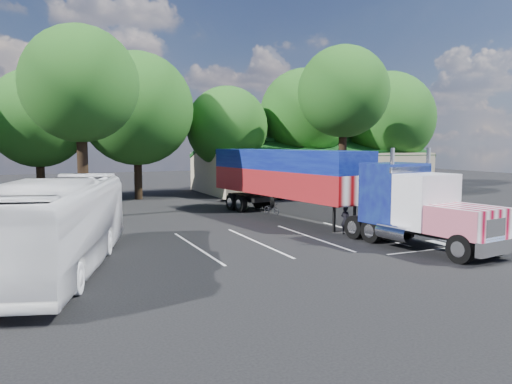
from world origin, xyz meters
name	(u,v)px	position (x,y,z in m)	size (l,w,h in m)	color
ground	(265,221)	(0.00, 0.00, 0.00)	(120.00, 120.00, 0.00)	black
event_hall	(311,169)	(13.74, 17.81, 2.21)	(24.20, 14.12, 5.55)	tan
tree_row_b	(38,118)	(-13.00, 17.80, 7.13)	(8.40, 8.40, 11.35)	black
tree_row_c	(137,109)	(-5.00, 16.20, 8.04)	(10.00, 10.00, 13.05)	black
tree_row_d	(227,127)	(4.00, 17.50, 6.58)	(8.00, 8.00, 10.60)	black
tree_row_e	(305,114)	(13.00, 18.00, 8.09)	(9.60, 9.60, 12.90)	black
tree_row_f	(388,118)	(23.00, 16.80, 7.79)	(10.40, 10.40, 13.00)	black
tree_near_left	(80,85)	(-10.50, 6.00, 8.81)	(7.60, 7.60, 12.65)	black
tree_near_right	(343,92)	(11.50, 8.50, 9.46)	(8.00, 8.00, 13.50)	black
semi_truck	(312,180)	(2.31, -2.01, 2.71)	(5.99, 23.02, 4.79)	black
woman	(346,220)	(2.12, -6.00, 0.79)	(0.58, 0.38, 1.58)	black
bicycle	(272,208)	(1.80, 2.72, 0.42)	(0.55, 1.58, 0.83)	black
tour_bus	(60,225)	(-12.57, -8.00, 1.81)	(3.05, 13.02, 3.63)	white
silver_sedan	(297,191)	(8.10, 10.50, 0.73)	(1.55, 4.45, 1.47)	#96989D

